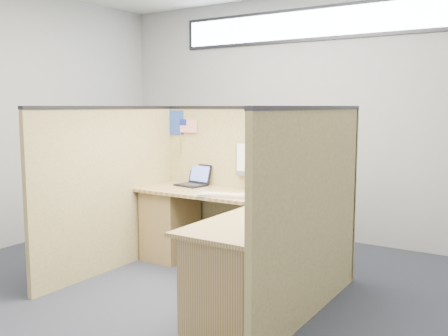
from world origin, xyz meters
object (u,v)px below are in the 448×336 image
Objects in this scene: keyboard at (223,195)px; mouse at (293,202)px; l_desk at (228,242)px; laptop at (194,180)px.

keyboard is 0.68m from mouse.
mouse is at bearing -15.66° from keyboard.
keyboard is at bearing 132.17° from l_desk.
l_desk is at bearing -158.15° from mouse.
l_desk is 1.05m from laptop.
l_desk is 6.10× the size of laptop.
keyboard is (0.60, -0.39, -0.04)m from laptop.
keyboard is at bearing 179.59° from mouse.
laptop is at bearing 143.01° from l_desk.
keyboard is at bearing -22.94° from laptop.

